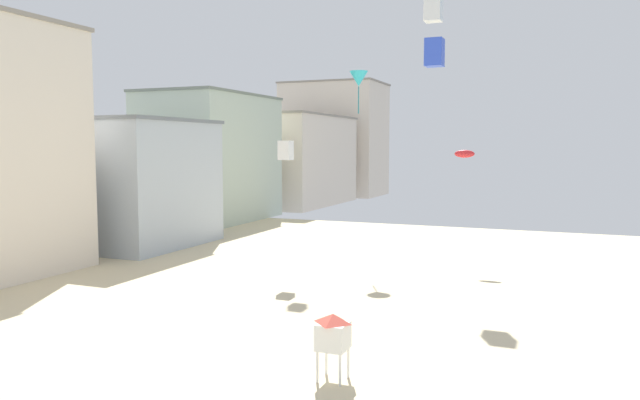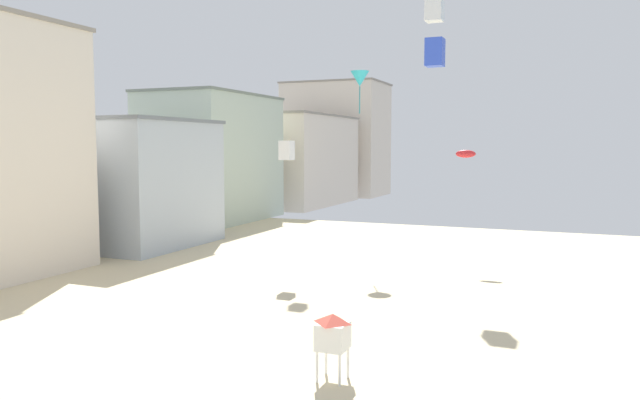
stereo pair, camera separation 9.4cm
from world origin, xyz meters
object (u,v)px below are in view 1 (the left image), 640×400
Objects in this scene: kite_white_box at (286,150)px; kite_blue_box at (434,53)px; kite_red_parafoil at (464,154)px; kite_cyan_delta at (359,79)px; lifeguard_stand at (333,332)px; kite_white_box_2 at (433,8)px.

kite_blue_box reaches higher than kite_white_box.
kite_cyan_delta is (-7.73, -1.78, 5.64)m from kite_red_parafoil.
lifeguard_stand is 1.93× the size of kite_white_box.
kite_red_parafoil is at bearing 90.76° from lifeguard_stand.
kite_white_box_2 is (6.27, -3.24, 4.03)m from kite_cyan_delta.
kite_blue_box is at bearing -86.24° from kite_red_parafoil.
kite_cyan_delta reaches higher than lifeguard_stand.
kite_red_parafoil reaches higher than lifeguard_stand.
kite_cyan_delta is (-8.84, 15.11, 0.68)m from kite_blue_box.
kite_cyan_delta reaches higher than kite_white_box.
lifeguard_stand is 0.80× the size of kite_cyan_delta.
kite_red_parafoil is (0.84, 25.11, 6.39)m from lifeguard_stand.
kite_white_box is (-9.94, 16.83, 6.67)m from lifeguard_stand.
lifeguard_stand is 27.14m from kite_cyan_delta.
lifeguard_stand is 25.73m from kite_white_box_2.
kite_white_box_2 reaches higher than kite_cyan_delta.
kite_white_box_2 is (-1.46, -5.03, 9.68)m from kite_red_parafoil.
lifeguard_stand is 14.15m from kite_blue_box.
kite_blue_box is 13.02m from kite_white_box_2.
kite_white_box_2 is (-0.62, 20.09, 16.07)m from lifeguard_stand.
kite_white_box is 0.76× the size of kite_white_box_2.
kite_blue_box is at bearing -77.78° from kite_white_box_2.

